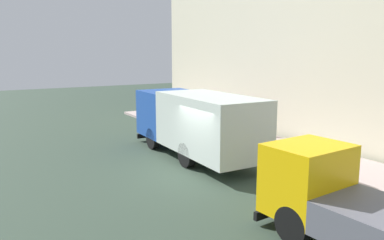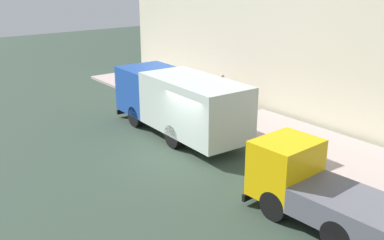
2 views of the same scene
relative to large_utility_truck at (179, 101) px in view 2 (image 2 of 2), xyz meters
name	(u,v)px [view 2 (image 2 of 2)]	position (x,y,z in m)	size (l,w,h in m)	color
ground	(183,155)	(-1.31, -2.13, -1.61)	(80.00, 80.00, 0.00)	#314134
sidewalk	(267,129)	(3.64, -2.13, -1.53)	(3.90, 30.00, 0.16)	#B6A19C
building_facade	(310,5)	(6.09, -2.13, 4.06)	(0.50, 30.00, 11.34)	beige
large_utility_truck	(179,101)	(0.00, 0.00, 0.00)	(2.72, 7.89, 2.83)	#1D48A6
small_flatbed_truck	(317,189)	(-1.17, -8.61, -0.55)	(2.26, 5.18, 2.26)	#EFB70A
pedestrian_walking	(222,89)	(4.43, 2.07, -0.57)	(0.45, 0.45, 1.69)	#5B5546
pedestrian_standing	(181,86)	(3.00, 3.89, -0.58)	(0.48, 0.48, 1.66)	black
traffic_cone_orange	(171,100)	(1.95, 3.43, -1.09)	(0.50, 0.50, 0.72)	orange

